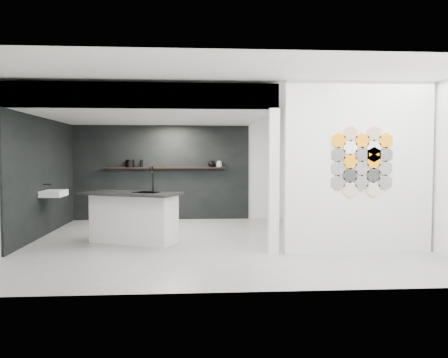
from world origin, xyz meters
The scene contains 17 objects.
floor centered at (0.00, 0.00, -0.01)m, with size 7.00×6.00×0.01m, color gray.
partition_panel centered at (2.23, -1.00, 1.40)m, with size 2.45×0.15×2.80m, color silver.
bay_clad_back centered at (-1.30, 2.97, 1.18)m, with size 4.40×0.04×2.35m, color black.
bay_clad_left centered at (-3.47, 1.00, 1.18)m, with size 0.04×4.00×2.35m, color black.
bulkhead centered at (-1.30, 1.00, 2.55)m, with size 4.40×4.00×0.40m, color silver.
corner_column centered at (0.82, -1.00, 1.18)m, with size 0.16×0.16×2.35m, color silver.
fascia_beam centered at (-1.30, -0.92, 2.55)m, with size 4.40×0.16×0.40m, color silver.
wall_basin centered at (-3.24, 0.80, 0.85)m, with size 0.40×0.60×0.12m, color silver.
display_shelf centered at (-1.20, 2.87, 1.30)m, with size 3.00×0.15×0.04m, color black.
kitchen_island centered at (-1.58, 0.05, 0.48)m, with size 1.92×1.41×1.41m.
stockpot centered at (-2.05, 2.87, 1.41)m, with size 0.21×0.21×0.18m, color black.
kettle centered at (-0.04, 2.87, 1.40)m, with size 0.18×0.18×0.15m, color black.
glass_bowl centered at (0.15, 2.87, 1.37)m, with size 0.14×0.14×0.10m, color gray.
glass_vase centered at (0.15, 2.87, 1.39)m, with size 0.11×0.11×0.15m, color gray.
bottle_dark centered at (-1.77, 2.87, 1.41)m, with size 0.07×0.07×0.18m, color black.
utensil_cup centered at (-2.13, 2.87, 1.36)m, with size 0.07×0.07×0.09m, color black.
hex_tile_cluster centered at (2.26, -1.09, 1.50)m, with size 1.04×0.02×1.16m.
Camera 1 is at (-0.45, -7.99, 1.59)m, focal length 35.00 mm.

